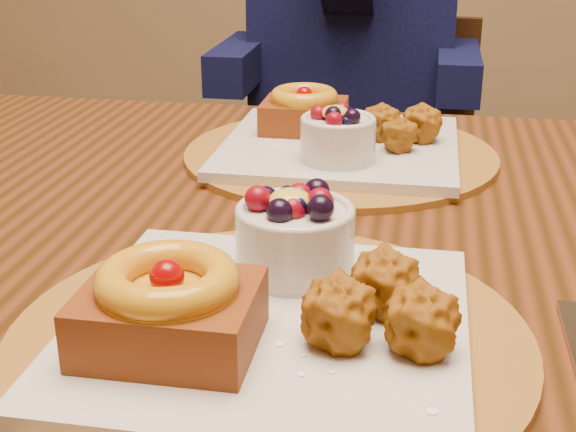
# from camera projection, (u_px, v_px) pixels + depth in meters

# --- Properties ---
(dining_table) EXTENTS (1.60, 0.90, 0.76)m
(dining_table) POSITION_uv_depth(u_px,v_px,m) (313.00, 297.00, 0.81)
(dining_table) COLOR #311C08
(dining_table) RESTS_ON ground
(place_setting_near) EXTENTS (0.38, 0.38, 0.09)m
(place_setting_near) POSITION_uv_depth(u_px,v_px,m) (266.00, 305.00, 0.58)
(place_setting_near) COLOR brown
(place_setting_near) RESTS_ON dining_table
(place_setting_far) EXTENTS (0.38, 0.38, 0.08)m
(place_setting_far) POSITION_uv_depth(u_px,v_px,m) (338.00, 140.00, 0.97)
(place_setting_far) COLOR brown
(place_setting_far) RESTS_ON dining_table
(chair_far) EXTENTS (0.42, 0.42, 0.82)m
(chair_far) POSITION_uv_depth(u_px,v_px,m) (370.00, 200.00, 1.68)
(chair_far) COLOR black
(chair_far) RESTS_ON ground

